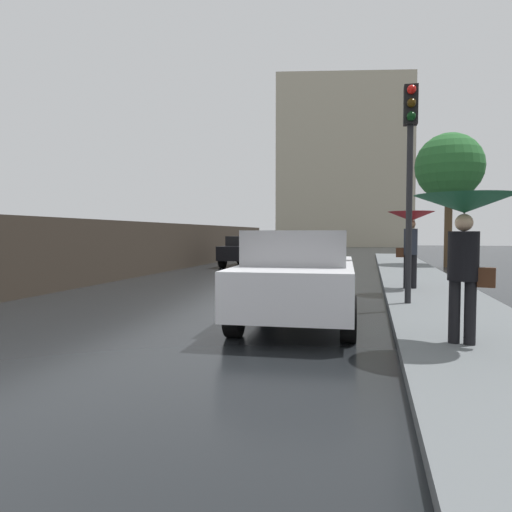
# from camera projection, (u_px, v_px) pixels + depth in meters

# --- Properties ---
(car_white_mid_road) EXTENTS (2.03, 4.59, 1.56)m
(car_white_mid_road) POSITION_uv_depth(u_px,v_px,m) (300.00, 274.00, 8.11)
(car_white_mid_road) COLOR silver
(car_white_mid_road) RESTS_ON ground
(car_black_far_ahead) EXTENTS (1.79, 4.11, 1.39)m
(car_black_far_ahead) POSITION_uv_depth(u_px,v_px,m) (247.00, 250.00, 21.82)
(car_black_far_ahead) COLOR black
(car_black_far_ahead) RESTS_ON ground
(pedestrian_with_umbrella_near) EXTENTS (1.20, 1.20, 1.85)m
(pedestrian_with_umbrella_near) POSITION_uv_depth(u_px,v_px,m) (464.00, 222.00, 5.78)
(pedestrian_with_umbrella_near) COLOR black
(pedestrian_with_umbrella_near) RESTS_ON sidewalk_strip
(pedestrian_with_umbrella_far) EXTENTS (1.14, 1.14, 1.92)m
(pedestrian_with_umbrella_far) POSITION_uv_depth(u_px,v_px,m) (411.00, 226.00, 11.74)
(pedestrian_with_umbrella_far) COLOR black
(pedestrian_with_umbrella_far) RESTS_ON sidewalk_strip
(traffic_light) EXTENTS (0.26, 0.39, 4.23)m
(traffic_light) POSITION_uv_depth(u_px,v_px,m) (410.00, 153.00, 9.11)
(traffic_light) COLOR black
(traffic_light) RESTS_ON sidewalk_strip
(street_tree_near) EXTENTS (2.97, 2.97, 5.98)m
(street_tree_near) POSITION_uv_depth(u_px,v_px,m) (449.00, 167.00, 20.91)
(street_tree_near) COLOR #4C3823
(street_tree_near) RESTS_ON ground
(distant_tower) EXTENTS (16.61, 11.37, 19.21)m
(distant_tower) POSITION_uv_depth(u_px,v_px,m) (340.00, 165.00, 55.76)
(distant_tower) COLOR #B2A88E
(distant_tower) RESTS_ON ground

